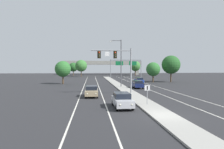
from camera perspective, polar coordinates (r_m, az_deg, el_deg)
ground_plane at (r=19.03m, az=14.08°, el=-11.16°), size 260.00×260.00×0.00m
median_island at (r=36.23m, az=4.39°, el=-4.68°), size 2.40×110.00×0.15m
lane_stripe_oncoming_center at (r=42.67m, az=-3.51°, el=-3.75°), size 0.14×100.00×0.01m
lane_stripe_receding_center at (r=44.04m, az=8.83°, el=-3.59°), size 0.14×100.00×0.01m
edge_stripe_left at (r=42.68m, az=-7.95°, el=-3.77°), size 0.14×100.00×0.01m
edge_stripe_right at (r=44.98m, az=12.91°, el=-3.50°), size 0.14×100.00×0.01m
overhead_signal_mast at (r=32.96m, az=1.78°, el=3.75°), size 6.50×0.44×7.20m
median_sign_post at (r=23.59m, az=9.68°, el=-4.65°), size 0.60×0.10×2.20m
street_lamp_median at (r=44.36m, az=2.23°, el=3.96°), size 2.58×0.28×10.00m
car_oncoming_silver at (r=22.25m, az=2.80°, el=-7.02°), size 1.90×4.50×1.58m
car_oncoming_tan at (r=30.42m, az=-5.64°, el=-4.57°), size 1.86×4.49×1.58m
car_receding_navy at (r=42.63m, az=7.00°, el=-2.67°), size 1.83×4.48×1.58m
car_receding_blue at (r=55.16m, az=7.39°, el=-1.59°), size 1.89×4.50×1.58m
highway_sign_gantry at (r=87.40m, az=3.88°, el=3.27°), size 13.28×0.42×7.50m
overpass_bridge at (r=115.14m, az=-2.55°, el=2.80°), size 42.40×6.40×7.65m
tree_far_right_c at (r=59.22m, az=11.25°, el=1.43°), size 3.92×3.92×5.68m
tree_far_left_b at (r=105.26m, az=-10.61°, el=2.01°), size 4.52×4.52×6.54m
tree_far_left_a at (r=54.06m, az=-13.37°, el=1.49°), size 4.06×4.06×5.87m
tree_far_right_a at (r=103.46m, az=6.43°, el=2.32°), size 5.06×5.06×7.33m
tree_far_right_b at (r=62.01m, az=15.92°, el=2.61°), size 5.29×5.29×7.66m
tree_far_left_c at (r=92.03m, az=-8.49°, el=2.39°), size 5.15×5.15×7.46m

